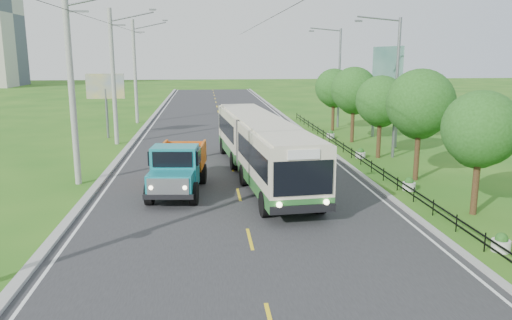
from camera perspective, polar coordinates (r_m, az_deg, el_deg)
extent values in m
plane|color=#225C15|center=(18.71, -0.71, -9.06)|extent=(240.00, 240.00, 0.00)
cube|color=#28282B|center=(38.02, -3.42, 1.82)|extent=(14.00, 120.00, 0.02)
cube|color=#9E9E99|center=(38.40, -14.22, 1.67)|extent=(0.40, 120.00, 0.15)
cube|color=#9E9E99|center=(38.97, 7.15, 2.05)|extent=(0.30, 120.00, 0.10)
cube|color=silver|center=(38.33, -13.40, 1.61)|extent=(0.12, 120.00, 0.00)
cube|color=silver|center=(38.86, 6.43, 2.00)|extent=(0.12, 120.00, 0.00)
cube|color=yellow|center=(18.71, -0.71, -9.00)|extent=(0.12, 2.20, 0.00)
cube|color=black|center=(33.44, 10.87, 0.71)|extent=(0.04, 40.00, 0.60)
cylinder|color=gray|center=(27.30, -20.33, 7.65)|extent=(0.32, 0.32, 10.00)
cube|color=slate|center=(27.20, -19.88, 15.70)|extent=(1.20, 0.10, 0.10)
cylinder|color=gray|center=(39.02, -16.00, 9.02)|extent=(0.32, 0.32, 10.00)
cube|color=slate|center=(38.95, -15.58, 14.64)|extent=(1.20, 0.10, 0.10)
cube|color=slate|center=(38.70, -11.72, 16.48)|extent=(0.50, 0.18, 0.12)
cylinder|color=gray|center=(50.87, -13.66, 9.74)|extent=(0.32, 0.32, 10.00)
cube|color=slate|center=(50.82, -13.31, 14.04)|extent=(1.20, 0.10, 0.10)
cube|color=slate|center=(50.62, -10.34, 15.42)|extent=(0.50, 0.18, 0.12)
cylinder|color=#382314|center=(23.07, 23.84, -2.17)|extent=(0.28, 0.28, 2.97)
sphere|color=#204C15|center=(22.67, 24.31, 3.30)|extent=(3.18, 3.18, 3.18)
sphere|color=#204C15|center=(23.29, 23.99, 1.94)|extent=(2.33, 2.33, 2.33)
cylinder|color=#382314|center=(28.27, 17.94, 1.14)|extent=(0.28, 0.28, 3.36)
sphere|color=#204C15|center=(27.93, 18.28, 6.22)|extent=(3.60, 3.60, 3.60)
sphere|color=#204C15|center=(28.54, 18.14, 4.88)|extent=(2.64, 2.64, 2.64)
cylinder|color=#382314|center=(33.79, 13.88, 2.78)|extent=(0.28, 0.28, 3.02)
sphere|color=#204C15|center=(33.51, 14.08, 6.61)|extent=(3.24, 3.24, 3.24)
sphere|color=#204C15|center=(34.11, 14.05, 5.61)|extent=(2.38, 2.38, 2.38)
cylinder|color=#382314|center=(39.41, 10.98, 4.35)|extent=(0.28, 0.28, 3.25)
sphere|color=#204C15|center=(39.17, 11.12, 7.89)|extent=(3.48, 3.48, 3.48)
sphere|color=#204C15|center=(39.76, 11.15, 6.94)|extent=(2.55, 2.55, 2.55)
cylinder|color=#382314|center=(45.15, 8.79, 5.28)|extent=(0.28, 0.28, 3.08)
sphere|color=#204C15|center=(44.94, 8.89, 8.20)|extent=(3.30, 3.30, 3.30)
sphere|color=#204C15|center=(45.52, 8.95, 7.41)|extent=(2.42, 2.42, 2.42)
cylinder|color=slate|center=(33.81, 15.75, 7.79)|extent=(0.20, 0.20, 9.00)
cylinder|color=slate|center=(33.32, 13.87, 15.42)|extent=(2.80, 0.10, 0.34)
cube|color=slate|center=(32.90, 11.64, 15.30)|extent=(0.45, 0.16, 0.12)
cylinder|color=slate|center=(47.10, 9.49, 9.14)|extent=(0.20, 0.20, 9.00)
cylinder|color=slate|center=(46.74, 7.97, 14.57)|extent=(2.80, 0.10, 0.34)
cube|color=slate|center=(46.45, 6.36, 14.44)|extent=(0.45, 0.16, 0.12)
cylinder|color=silver|center=(19.56, 26.19, -8.77)|extent=(0.64, 0.64, 0.40)
sphere|color=#204C15|center=(19.48, 26.26, -8.08)|extent=(0.44, 0.44, 0.44)
cylinder|color=silver|center=(26.32, 17.07, -2.89)|extent=(0.64, 0.64, 0.40)
sphere|color=#204C15|center=(26.26, 17.10, -2.36)|extent=(0.44, 0.44, 0.44)
cylinder|color=silver|center=(33.63, 11.84, 0.56)|extent=(0.64, 0.64, 0.40)
sphere|color=#204C15|center=(33.58, 11.86, 0.98)|extent=(0.44, 0.44, 0.44)
cylinder|color=silver|center=(41.20, 8.51, 2.77)|extent=(0.64, 0.64, 0.40)
sphere|color=#204C15|center=(41.16, 8.52, 3.11)|extent=(0.44, 0.44, 0.44)
cylinder|color=slate|center=(42.41, -16.68, 5.11)|extent=(0.20, 0.20, 4.00)
cube|color=yellow|center=(42.22, -16.86, 8.07)|extent=(3.00, 0.15, 2.00)
cylinder|color=slate|center=(37.78, 15.77, 5.14)|extent=(0.24, 0.24, 5.00)
cylinder|color=slate|center=(42.44, 13.31, 5.98)|extent=(0.24, 0.24, 5.00)
cube|color=#144C47|center=(39.89, 14.72, 10.30)|extent=(0.20, 6.00, 3.00)
cube|color=#28642A|center=(23.55, 2.63, -2.45)|extent=(3.38, 8.23, 0.59)
cube|color=beige|center=(23.26, 2.66, 0.71)|extent=(3.38, 8.23, 2.06)
cube|color=black|center=(23.26, 2.66, 0.74)|extent=(3.36, 7.59, 1.02)
cube|color=#28642A|center=(31.99, -1.07, 1.43)|extent=(3.33, 7.69, 0.59)
cube|color=beige|center=(31.78, -1.08, 3.78)|extent=(3.33, 7.69, 2.06)
cube|color=black|center=(31.78, -1.08, 3.80)|extent=(3.31, 7.06, 1.02)
cube|color=#4C4C4C|center=(27.67, 0.45, 1.93)|extent=(2.60, 1.29, 2.55)
cube|color=black|center=(19.50, 5.44, -2.08)|extent=(2.40, 0.28, 1.39)
cylinder|color=black|center=(21.02, 1.02, -5.07)|extent=(0.44, 1.14, 1.11)
cylinder|color=black|center=(21.63, 7.31, -4.67)|extent=(0.44, 1.14, 1.11)
cylinder|color=black|center=(25.98, -1.38, -1.73)|extent=(0.44, 1.14, 1.11)
cylinder|color=black|center=(26.48, 3.79, -1.49)|extent=(0.44, 1.14, 1.11)
cylinder|color=black|center=(29.48, -2.55, -0.08)|extent=(0.44, 1.14, 1.11)
cylinder|color=black|center=(29.92, 2.03, 0.10)|extent=(0.44, 1.14, 1.11)
cylinder|color=black|center=(34.26, -3.76, 1.61)|extent=(0.44, 1.14, 1.11)
cylinder|color=black|center=(34.64, 0.21, 1.75)|extent=(0.44, 1.14, 1.11)
cube|color=teal|center=(22.66, -9.73, -2.66)|extent=(2.14, 1.54, 0.96)
cube|color=teal|center=(23.93, -9.20, -0.68)|extent=(2.25, 1.74, 1.92)
cube|color=black|center=(23.83, -9.24, 0.45)|extent=(2.44, 1.48, 0.67)
cube|color=black|center=(24.88, -8.86, -2.34)|extent=(1.54, 5.82, 0.24)
cube|color=#C46D12|center=(26.24, -8.39, 0.57)|extent=(2.49, 3.09, 1.25)
cylinder|color=black|center=(23.17, -12.07, -3.78)|extent=(0.44, 1.08, 1.06)
cylinder|color=black|center=(22.84, -7.11, -3.83)|extent=(0.44, 1.08, 1.06)
cylinder|color=black|center=(26.81, -10.39, -1.56)|extent=(0.44, 1.08, 1.06)
cylinder|color=black|center=(26.52, -6.11, -1.57)|extent=(0.44, 1.08, 1.06)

